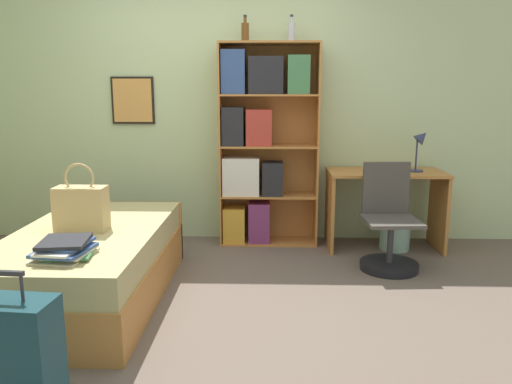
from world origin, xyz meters
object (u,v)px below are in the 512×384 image
(bed, at_px, (91,264))
(desk_chair, at_px, (389,236))
(desk, at_px, (385,196))
(desk_lamp, at_px, (421,143))
(book_stack_on_bed, at_px, (65,249))
(waste_bin, at_px, (395,234))
(handbag, at_px, (81,208))
(bookcase, at_px, (258,142))
(bottle_brown, at_px, (292,32))
(bottle_green, at_px, (245,32))

(bed, bearing_deg, desk_chair, 17.21)
(desk, xyz_separation_m, desk_lamp, (0.30, -0.01, 0.49))
(bed, height_order, book_stack_on_bed, book_stack_on_bed)
(desk_chair, bearing_deg, waste_bin, 70.32)
(book_stack_on_bed, relative_size, waste_bin, 1.34)
(handbag, bearing_deg, bookcase, 50.01)
(book_stack_on_bed, bearing_deg, desk_chair, 30.70)
(book_stack_on_bed, xyz_separation_m, desk, (2.26, 1.85, -0.06))
(bookcase, bearing_deg, waste_bin, -7.78)
(bookcase, height_order, bottle_brown, bottle_brown)
(book_stack_on_bed, bearing_deg, waste_bin, 37.26)
(bed, height_order, desk, desk)
(bottle_brown, height_order, desk_chair, bottle_brown)
(handbag, bearing_deg, desk_chair, 17.68)
(bottle_green, bearing_deg, handbag, -127.21)
(bookcase, bearing_deg, desk_lamp, -5.19)
(bottle_brown, bearing_deg, desk_lamp, -7.35)
(desk_lamp, bearing_deg, book_stack_on_bed, -144.32)
(bottle_brown, relative_size, desk_lamp, 0.60)
(bottle_brown, height_order, desk_lamp, bottle_brown)
(desk_chair, xyz_separation_m, waste_bin, (0.18, 0.50, -0.13))
(bed, xyz_separation_m, book_stack_on_bed, (0.08, -0.59, 0.31))
(bed, distance_m, desk_lamp, 3.01)
(bookcase, relative_size, desk_chair, 2.17)
(handbag, height_order, bottle_brown, bottle_brown)
(bed, height_order, bottle_green, bottle_green)
(desk, height_order, desk_lamp, desk_lamp)
(handbag, height_order, book_stack_on_bed, handbag)
(bookcase, distance_m, desk, 1.29)
(bottle_green, xyz_separation_m, desk_chair, (1.23, -0.67, -1.71))
(bed, distance_m, waste_bin, 2.72)
(book_stack_on_bed, distance_m, desk_lamp, 3.17)
(book_stack_on_bed, height_order, waste_bin, book_stack_on_bed)
(waste_bin, bearing_deg, handbag, -153.53)
(handbag, distance_m, desk, 2.70)
(bed, relative_size, desk_chair, 2.09)
(book_stack_on_bed, height_order, desk_chair, desk_chair)
(bed, relative_size, desk_lamp, 4.60)
(handbag, relative_size, desk_lamp, 1.19)
(bed, relative_size, desk, 1.72)
(bed, bearing_deg, bottle_green, 52.92)
(book_stack_on_bed, distance_m, bottle_brown, 2.80)
(bottle_green, distance_m, bottle_brown, 0.42)
(desk, distance_m, waste_bin, 0.38)
(book_stack_on_bed, bearing_deg, bottle_brown, 55.36)
(handbag, xyz_separation_m, waste_bin, (2.47, 1.23, -0.53))
(handbag, bearing_deg, desk_lamp, 25.49)
(book_stack_on_bed, bearing_deg, bottle_green, 64.13)
(bottle_brown, xyz_separation_m, desk, (0.88, -0.14, -1.49))
(desk_chair, bearing_deg, desk, 81.98)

